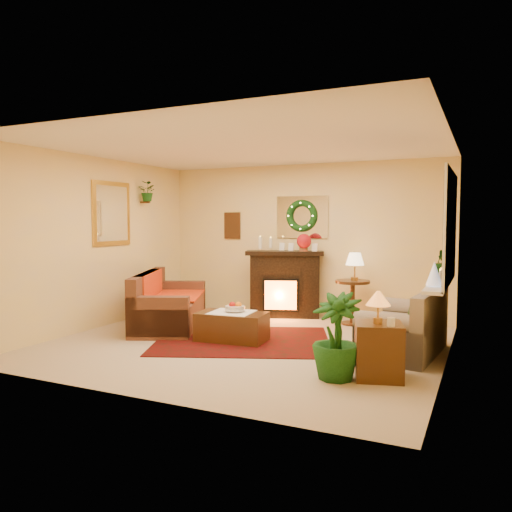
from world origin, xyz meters
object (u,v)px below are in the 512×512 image
at_px(fireplace, 285,285).
at_px(end_table_square, 379,352).
at_px(side_table_round, 352,304).
at_px(coffee_table, 232,326).
at_px(loveseat, 403,320).
at_px(sofa, 170,299).

relative_size(fireplace, end_table_square, 1.99).
bearing_deg(side_table_round, coffee_table, -124.27).
xyz_separation_m(side_table_round, coffee_table, (-1.21, -1.78, -0.12)).
xyz_separation_m(loveseat, side_table_round, (-0.99, 1.45, -0.09)).
height_order(side_table_round, coffee_table, side_table_round).
bearing_deg(loveseat, end_table_square, -87.56).
bearing_deg(fireplace, loveseat, -55.42).
relative_size(sofa, coffee_table, 2.10).
height_order(loveseat, side_table_round, loveseat).
relative_size(sofa, loveseat, 1.42).
xyz_separation_m(sofa, coffee_table, (1.33, -0.47, -0.22)).
relative_size(sofa, end_table_square, 3.36).
relative_size(end_table_square, coffee_table, 0.62).
xyz_separation_m(sofa, side_table_round, (2.54, 1.31, -0.10)).
xyz_separation_m(sofa, fireplace, (1.34, 1.46, 0.12)).
height_order(loveseat, coffee_table, loveseat).
bearing_deg(sofa, coffee_table, -43.24).
xyz_separation_m(fireplace, coffee_table, (-0.01, -1.92, -0.34)).
bearing_deg(side_table_round, end_table_square, -70.37).
bearing_deg(coffee_table, side_table_round, 50.47).
xyz_separation_m(loveseat, coffee_table, (-2.20, -0.33, -0.21)).
bearing_deg(end_table_square, fireplace, 128.02).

